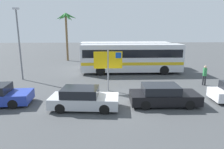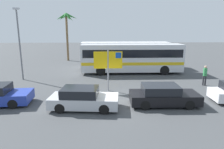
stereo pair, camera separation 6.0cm
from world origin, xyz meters
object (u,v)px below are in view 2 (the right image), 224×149
Objects in this scene: bus_rear_coach at (125,53)px; car_black at (163,95)px; bus_front_coach at (132,57)px; ferry_sign at (109,62)px; pedestrian_near_sign at (205,74)px; car_silver at (83,99)px.

bus_rear_coach is 13.17m from car_black.
bus_front_coach is 2.50× the size of car_black.
bus_front_coach is 1.00× the size of bus_rear_coach.
ferry_sign is 1.84× the size of pedestrian_near_sign.
bus_rear_coach is 2.55× the size of car_silver.
bus_rear_coach is at bearing 96.09° from car_black.
bus_rear_coach is 10.59m from pedestrian_near_sign.
car_black is at bearing -43.58° from ferry_sign.
bus_rear_coach reaches higher than car_black.
bus_front_coach is 3.39m from bus_rear_coach.
ferry_sign is (-2.28, -9.91, 0.54)m from bus_rear_coach.
pedestrian_near_sign is (9.95, 4.85, 0.39)m from car_silver.
car_black is (5.05, 0.44, 0.00)m from car_silver.
ferry_sign is 0.75× the size of car_silver.
bus_rear_coach is at bearing 96.17° from bus_front_coach.
ferry_sign reaches higher than bus_rear_coach.
pedestrian_near_sign is at bearing -43.11° from bus_front_coach.
bus_front_coach is 6.28× the size of pedestrian_near_sign.
car_black is 6.60m from pedestrian_near_sign.
bus_rear_coach is at bearing 78.79° from car_silver.
ferry_sign reaches higher than car_black.
pedestrian_near_sign is (6.03, -8.67, -0.76)m from bus_rear_coach.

